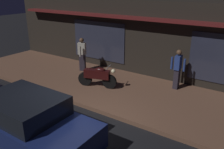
{
  "coord_description": "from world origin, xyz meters",
  "views": [
    {
      "loc": [
        4.31,
        -4.84,
        4.21
      ],
      "look_at": [
        -0.59,
        2.4,
        0.95
      ],
      "focal_mm": 38.3,
      "sensor_mm": 36.0,
      "label": 1
    }
  ],
  "objects_px": {
    "motorcycle": "(98,76)",
    "person_photographer": "(82,54)",
    "person_bystander": "(178,69)",
    "parked_car_far": "(28,121)"
  },
  "relations": [
    {
      "from": "motorcycle",
      "to": "person_bystander",
      "type": "distance_m",
      "value": 3.31
    },
    {
      "from": "person_photographer",
      "to": "person_bystander",
      "type": "height_order",
      "value": "same"
    },
    {
      "from": "parked_car_far",
      "to": "person_bystander",
      "type": "bearing_deg",
      "value": 69.14
    },
    {
      "from": "motorcycle",
      "to": "person_photographer",
      "type": "distance_m",
      "value": 2.33
    },
    {
      "from": "person_photographer",
      "to": "parked_car_far",
      "type": "distance_m",
      "value": 5.86
    },
    {
      "from": "motorcycle",
      "to": "person_photographer",
      "type": "bearing_deg",
      "value": 146.85
    },
    {
      "from": "motorcycle",
      "to": "person_bystander",
      "type": "xyz_separation_m",
      "value": [
        2.81,
        1.72,
        0.38
      ]
    },
    {
      "from": "person_bystander",
      "to": "parked_car_far",
      "type": "xyz_separation_m",
      "value": [
        -2.18,
        -5.73,
        -0.32
      ]
    },
    {
      "from": "motorcycle",
      "to": "person_bystander",
      "type": "relative_size",
      "value": 1.0
    },
    {
      "from": "motorcycle",
      "to": "parked_car_far",
      "type": "height_order",
      "value": "parked_car_far"
    }
  ]
}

